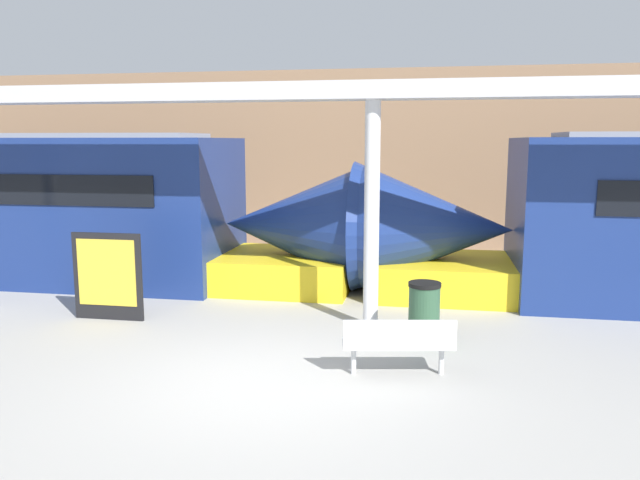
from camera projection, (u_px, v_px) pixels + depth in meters
ground_plane at (254, 384)px, 7.87m from camera, size 60.00×60.00×0.00m
station_wall at (355, 160)px, 17.51m from camera, size 56.00×0.20×5.00m
train_right at (27, 211)px, 13.95m from camera, size 15.37×2.93×3.20m
bench_near at (399, 341)px, 8.06m from camera, size 1.50×0.69×0.79m
trash_bin at (424, 313)px, 9.38m from camera, size 0.49×0.49×0.95m
poster_board at (108, 276)px, 10.62m from camera, size 1.24×0.07×1.50m
support_column_near at (372, 217)px, 9.98m from camera, size 0.25×0.25×3.67m
canopy_beam at (373, 90)px, 9.67m from camera, size 28.00×0.60×0.28m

